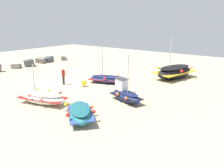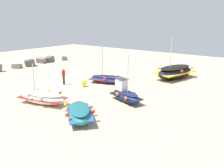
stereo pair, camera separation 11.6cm
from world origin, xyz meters
The scene contains 9 objects.
ground_plane centered at (0.00, 0.00, 0.00)m, with size 52.99×52.99×0.00m, color tan.
fishing_boat_0 centered at (-1.04, -8.16, 0.56)m, with size 1.94×3.27×3.68m.
fishing_boat_1 centered at (8.40, -8.00, 0.72)m, with size 5.40×3.10×4.31m.
fishing_boat_2 centered at (-5.27, -3.52, 0.47)m, with size 2.30×4.05×3.02m.
fishing_boat_3 centered at (2.54, -3.52, 0.39)m, with size 2.63×3.93×3.83m.
fishing_boat_4 centered at (-5.74, -7.94, 0.44)m, with size 3.26×3.51×0.93m.
person_walking centered at (-0.52, -0.54, 0.93)m, with size 0.32×0.32×1.62m.
breakwater_rocks centered at (0.61, 10.47, 0.37)m, with size 18.96×2.36×1.25m.
mooring_buoy_0 centered at (0.08, -2.65, 0.36)m, with size 0.52×0.52×0.63m.
Camera 2 is at (-16.10, -18.63, 6.26)m, focal length 39.95 mm.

